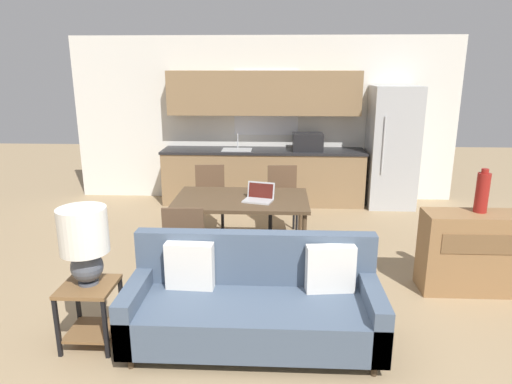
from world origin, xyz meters
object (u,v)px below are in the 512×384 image
(table_lamp, at_px, (84,239))
(refrigerator, at_px, (392,147))
(dining_table, at_px, (242,203))
(vase, at_px, (482,192))
(side_table, at_px, (90,305))
(credenza, at_px, (480,253))
(dining_chair_far_right, at_px, (283,196))
(dining_chair_near_left, at_px, (186,243))
(dining_chair_far_left, at_px, (210,196))
(couch, at_px, (254,303))
(laptop, at_px, (259,196))

(table_lamp, bearing_deg, refrigerator, 50.43)
(dining_table, distance_m, vase, 2.55)
(refrigerator, bearing_deg, side_table, -129.36)
(refrigerator, xyz_separation_m, credenza, (0.21, -2.96, -0.55))
(dining_chair_far_right, xyz_separation_m, dining_chair_near_left, (-0.98, -1.74, 0.00))
(dining_chair_far_right, height_order, dining_chair_far_left, same)
(refrigerator, bearing_deg, dining_chair_far_right, -142.39)
(couch, distance_m, dining_chair_far_left, 2.71)
(side_table, bearing_deg, vase, 18.09)
(dining_chair_far_right, height_order, laptop, laptop)
(dining_chair_near_left, bearing_deg, laptop, -134.54)
(laptop, bearing_deg, side_table, -111.13)
(vase, bearing_deg, table_lamp, -162.32)
(side_table, distance_m, dining_chair_far_left, 2.77)
(dining_chair_near_left, height_order, dining_chair_far_left, same)
(refrigerator, height_order, vase, refrigerator)
(refrigerator, relative_size, laptop, 5.13)
(dining_chair_far_left, bearing_deg, dining_chair_far_right, -5.14)
(couch, relative_size, credenza, 1.77)
(dining_table, bearing_deg, couch, -82.23)
(couch, height_order, vase, vase)
(credenza, bearing_deg, dining_table, 162.97)
(couch, bearing_deg, dining_table, 97.77)
(dining_table, xyz_separation_m, dining_chair_far_left, (-0.50, 0.86, -0.16))
(vase, bearing_deg, couch, -154.59)
(laptop, bearing_deg, vase, -0.46)
(couch, xyz_separation_m, credenza, (2.22, 0.99, 0.08))
(laptop, bearing_deg, dining_table, 173.93)
(credenza, bearing_deg, vase, 124.69)
(table_lamp, relative_size, dining_chair_far_right, 0.70)
(dining_chair_far_right, bearing_deg, refrigerator, 33.07)
(vase, bearing_deg, dining_chair_near_left, -176.67)
(couch, bearing_deg, dining_chair_near_left, 130.10)
(side_table, bearing_deg, laptop, 53.64)
(credenza, bearing_deg, refrigerator, 94.07)
(dining_table, height_order, table_lamp, table_lamp)
(dining_table, distance_m, couch, 1.79)
(refrigerator, height_order, dining_chair_near_left, refrigerator)
(dining_table, relative_size, table_lamp, 2.44)
(dining_chair_far_right, bearing_deg, dining_table, -124.17)
(table_lamp, bearing_deg, dining_table, 59.07)
(refrigerator, xyz_separation_m, side_table, (-3.33, -4.06, -0.61))
(couch, relative_size, side_table, 3.84)
(table_lamp, xyz_separation_m, dining_chair_near_left, (0.60, 0.95, -0.40))
(dining_chair_far_left, bearing_deg, dining_table, -65.07)
(refrigerator, bearing_deg, credenza, -85.93)
(credenza, distance_m, dining_chair_far_left, 3.37)
(dining_table, relative_size, side_table, 2.94)
(table_lamp, height_order, dining_chair_near_left, table_lamp)
(refrigerator, xyz_separation_m, vase, (0.18, -2.92, 0.06))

